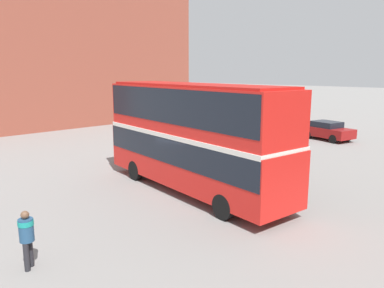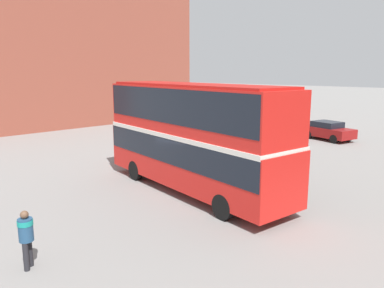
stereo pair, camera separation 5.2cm
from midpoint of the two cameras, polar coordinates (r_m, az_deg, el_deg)
ground_plane at (r=17.07m, az=-0.10°, el=-7.36°), size 240.00×240.00×0.00m
building_row_left at (r=42.37m, az=-20.08°, el=13.41°), size 11.08×28.65×15.21m
double_decker_bus at (r=16.63m, az=0.09°, el=1.96°), size 10.77×3.84×4.85m
pedestrian_foreground at (r=11.44m, az=-23.85°, el=-12.35°), size 0.59×0.59×1.69m
parked_car_kerb_near at (r=31.63m, az=20.07°, el=1.95°), size 4.24×2.71×1.46m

